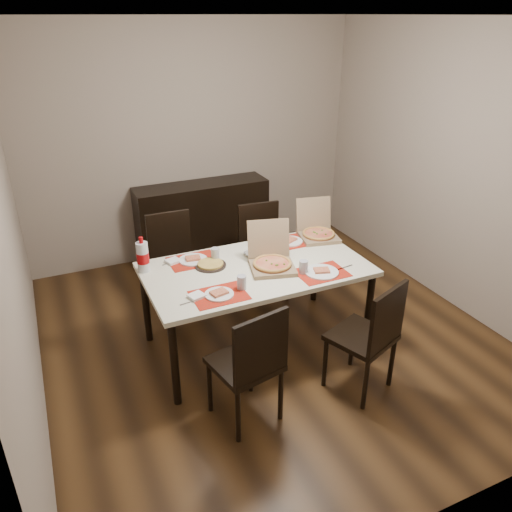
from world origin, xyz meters
name	(u,v)px	position (x,y,z in m)	size (l,w,h in m)	color
ground	(270,336)	(0.00, 0.00, -0.01)	(3.80, 4.00, 0.02)	#462C15
room_walls	(249,132)	(0.00, 0.43, 1.73)	(3.84, 4.02, 2.62)	gray
sideboard	(203,221)	(0.00, 1.78, 0.45)	(1.50, 0.40, 0.90)	black
dining_table	(256,274)	(-0.16, -0.05, 0.68)	(1.80, 1.00, 0.75)	beige
chair_near_left	(251,362)	(-0.58, -0.88, 0.51)	(0.50, 0.50, 0.93)	black
chair_near_right	(370,334)	(0.35, -0.95, 0.51)	(0.54, 0.54, 0.93)	black
chair_far_left	(173,257)	(-0.60, 0.88, 0.51)	(0.43, 0.43, 0.93)	black
chair_far_right	(262,246)	(0.28, 0.76, 0.51)	(0.46, 0.46, 0.93)	black
setting_near_left	(223,291)	(-0.56, -0.34, 0.77)	(0.53, 0.30, 0.11)	#B11A0B
setting_near_right	(317,271)	(0.24, -0.35, 0.77)	(0.50, 0.30, 0.11)	#B11A0B
setting_far_left	(197,259)	(-0.56, 0.26, 0.77)	(0.47, 0.30, 0.11)	#B11A0B
setting_far_right	(284,241)	(0.26, 0.26, 0.77)	(0.48, 0.30, 0.11)	#B11A0B
napkin_loose	(265,265)	(-0.09, -0.07, 0.76)	(0.12, 0.11, 0.02)	white
pizza_box_center	(272,261)	(-0.04, -0.10, 0.81)	(0.44, 0.46, 0.35)	#81684A
pizza_box_right	(317,232)	(0.61, 0.27, 0.80)	(0.40, 0.43, 0.33)	#81684A
faina_plate	(210,265)	(-0.49, 0.12, 0.76)	(0.26, 0.26, 0.03)	black
dip_bowl	(251,254)	(-0.11, 0.17, 0.76)	(0.12, 0.12, 0.03)	white
soda_bottle	(143,257)	(-1.00, 0.26, 0.88)	(0.10, 0.10, 0.30)	silver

